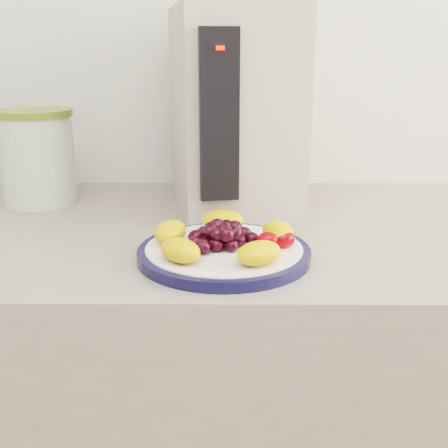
{
  "coord_description": "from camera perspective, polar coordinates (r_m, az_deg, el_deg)",
  "views": [
    {
      "loc": [
        0.1,
        0.32,
        1.18
      ],
      "look_at": [
        0.09,
        1.05,
        0.95
      ],
      "focal_mm": 45.0,
      "sensor_mm": 36.0,
      "label": 1
    }
  ],
  "objects": [
    {
      "name": "appliance_led",
      "position": [
        0.85,
        -0.39,
        17.46
      ],
      "size": [
        0.01,
        0.01,
        0.01
      ],
      "primitive_type": "cube",
      "rotation": [
        0.0,
        0.0,
        0.18
      ],
      "color": "#FF0C05",
      "rests_on": "appliance_panel"
    },
    {
      "name": "appliance_panel",
      "position": [
        0.86,
        -0.5,
        10.86
      ],
      "size": [
        0.06,
        0.03,
        0.26
      ],
      "primitive_type": "cube",
      "rotation": [
        0.0,
        0.0,
        0.18
      ],
      "color": "black",
      "rests_on": "appliance_body"
    },
    {
      "name": "fruit_plate",
      "position": [
        0.77,
        0.03,
        -1.25
      ],
      "size": [
        0.21,
        0.2,
        0.04
      ],
      "color": "orange",
      "rests_on": "plate_face"
    },
    {
      "name": "canister",
      "position": [
        1.09,
        -18.41,
        6.16
      ],
      "size": [
        0.17,
        0.17,
        0.16
      ],
      "primitive_type": "cylinder",
      "rotation": [
        0.0,
        0.0,
        0.3
      ],
      "color": "#355F0E",
      "rests_on": "counter"
    },
    {
      "name": "plate_rim",
      "position": [
        0.77,
        0.0,
        -3.01
      ],
      "size": [
        0.24,
        0.24,
        0.01
      ],
      "primitive_type": "cylinder",
      "color": "#0F1237",
      "rests_on": "counter"
    },
    {
      "name": "canister_lid",
      "position": [
        1.08,
        -18.86,
        10.65
      ],
      "size": [
        0.17,
        0.17,
        0.01
      ],
      "primitive_type": "cylinder",
      "rotation": [
        0.0,
        0.0,
        0.3
      ],
      "color": "olive",
      "rests_on": "canister"
    },
    {
      "name": "plate_face",
      "position": [
        0.77,
        0.0,
        -2.94
      ],
      "size": [
        0.22,
        0.22,
        0.02
      ],
      "primitive_type": "cylinder",
      "color": "white",
      "rests_on": "counter"
    },
    {
      "name": "appliance_body",
      "position": [
        1.01,
        0.92,
        11.55
      ],
      "size": [
        0.25,
        0.31,
        0.35
      ],
      "primitive_type": "cube",
      "rotation": [
        0.0,
        0.0,
        0.18
      ],
      "color": "#AFA495",
      "rests_on": "counter"
    }
  ]
}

